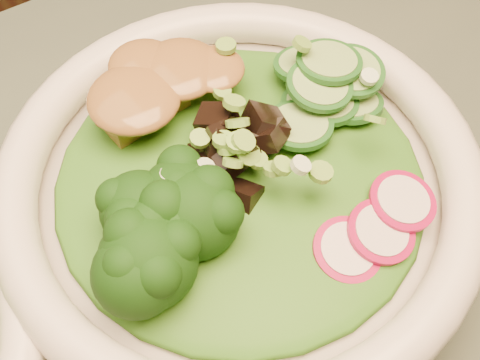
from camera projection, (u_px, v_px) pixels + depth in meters
salad_bowl at (240, 199)px, 0.42m from camera, size 0.30×0.30×0.08m
lettuce_bed at (240, 179)px, 0.40m from camera, size 0.22×0.22×0.03m
broccoli_florets at (158, 242)px, 0.35m from camera, size 0.09×0.08×0.05m
radish_slices at (342, 243)px, 0.37m from camera, size 0.12×0.05×0.02m
cucumber_slices at (318, 98)px, 0.42m from camera, size 0.08×0.08×0.04m
mushroom_heap at (223, 151)px, 0.39m from camera, size 0.08×0.08×0.04m
tofu_cubes at (159, 104)px, 0.41m from camera, size 0.10×0.07×0.04m
peanut_sauce at (157, 88)px, 0.40m from camera, size 0.08×0.06×0.02m
scallion_garnish at (240, 152)px, 0.38m from camera, size 0.21×0.21×0.03m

